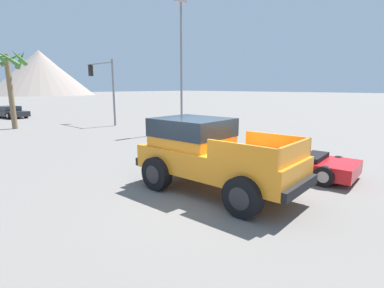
{
  "coord_description": "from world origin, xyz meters",
  "views": [
    {
      "loc": [
        -6.21,
        -5.39,
        3.01
      ],
      "look_at": [
        0.3,
        0.82,
        1.28
      ],
      "focal_mm": 28.0,
      "sensor_mm": 36.0,
      "label": 1
    }
  ],
  "objects_px": {
    "street_lamp_post": "(181,56)",
    "palm_tree_tall": "(8,68)",
    "red_convertible_car": "(294,162)",
    "parked_car_dark": "(10,112)",
    "orange_pickup_truck": "(208,151)",
    "traffic_light_main": "(103,79)"
  },
  "relations": [
    {
      "from": "street_lamp_post",
      "to": "palm_tree_tall",
      "type": "bearing_deg",
      "value": 126.26
    },
    {
      "from": "red_convertible_car",
      "to": "parked_car_dark",
      "type": "bearing_deg",
      "value": 86.64
    },
    {
      "from": "parked_car_dark",
      "to": "palm_tree_tall",
      "type": "height_order",
      "value": "palm_tree_tall"
    },
    {
      "from": "parked_car_dark",
      "to": "street_lamp_post",
      "type": "bearing_deg",
      "value": 95.12
    },
    {
      "from": "orange_pickup_truck",
      "to": "traffic_light_main",
      "type": "bearing_deg",
      "value": 66.3
    },
    {
      "from": "street_lamp_post",
      "to": "orange_pickup_truck",
      "type": "bearing_deg",
      "value": -130.56
    },
    {
      "from": "parked_car_dark",
      "to": "traffic_light_main",
      "type": "distance_m",
      "value": 12.32
    },
    {
      "from": "parked_car_dark",
      "to": "street_lamp_post",
      "type": "height_order",
      "value": "street_lamp_post"
    },
    {
      "from": "red_convertible_car",
      "to": "street_lamp_post",
      "type": "distance_m",
      "value": 11.71
    },
    {
      "from": "palm_tree_tall",
      "to": "street_lamp_post",
      "type": "bearing_deg",
      "value": -53.74
    },
    {
      "from": "parked_car_dark",
      "to": "red_convertible_car",
      "type": "bearing_deg",
      "value": 81.91
    },
    {
      "from": "red_convertible_car",
      "to": "parked_car_dark",
      "type": "distance_m",
      "value": 28.97
    },
    {
      "from": "parked_car_dark",
      "to": "palm_tree_tall",
      "type": "distance_m",
      "value": 10.02
    },
    {
      "from": "traffic_light_main",
      "to": "palm_tree_tall",
      "type": "relative_size",
      "value": 0.9
    },
    {
      "from": "palm_tree_tall",
      "to": "traffic_light_main",
      "type": "bearing_deg",
      "value": -20.78
    },
    {
      "from": "red_convertible_car",
      "to": "palm_tree_tall",
      "type": "relative_size",
      "value": 0.74
    },
    {
      "from": "red_convertible_car",
      "to": "traffic_light_main",
      "type": "height_order",
      "value": "traffic_light_main"
    },
    {
      "from": "traffic_light_main",
      "to": "orange_pickup_truck",
      "type": "bearing_deg",
      "value": 159.27
    },
    {
      "from": "parked_car_dark",
      "to": "palm_tree_tall",
      "type": "relative_size",
      "value": 0.82
    },
    {
      "from": "red_convertible_car",
      "to": "street_lamp_post",
      "type": "bearing_deg",
      "value": 61.96
    },
    {
      "from": "traffic_light_main",
      "to": "street_lamp_post",
      "type": "relative_size",
      "value": 0.61
    },
    {
      "from": "red_convertible_car",
      "to": "palm_tree_tall",
      "type": "height_order",
      "value": "palm_tree_tall"
    }
  ]
}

